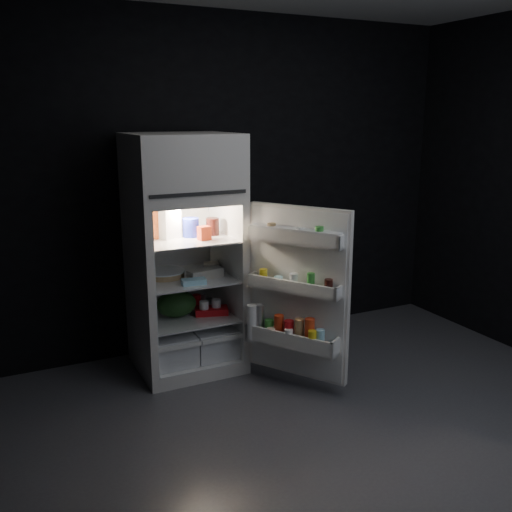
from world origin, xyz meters
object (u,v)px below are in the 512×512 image
yogurt_tray (211,311)px  milk_jug (167,222)px  egg_carton (205,274)px  fridge_door (295,296)px  refrigerator (183,246)px

yogurt_tray → milk_jug: bearing=174.7°
milk_jug → egg_carton: (0.23, -0.15, -0.38)m
yogurt_tray → fridge_door: bearing=-38.1°
fridge_door → egg_carton: bearing=130.1°
milk_jug → egg_carton: size_ratio=0.90×
fridge_door → milk_jug: (-0.69, 0.70, 0.47)m
refrigerator → fridge_door: size_ratio=1.46×
fridge_door → egg_carton: fridge_door is taller
milk_jug → egg_carton: 0.47m
fridge_door → egg_carton: (-0.46, 0.54, 0.08)m
refrigerator → yogurt_tray: (0.17, -0.11, -0.50)m
fridge_door → yogurt_tray: bearing=124.8°
fridge_door → egg_carton: size_ratio=4.60×
milk_jug → fridge_door: bearing=-68.2°
milk_jug → yogurt_tray: size_ratio=0.97×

